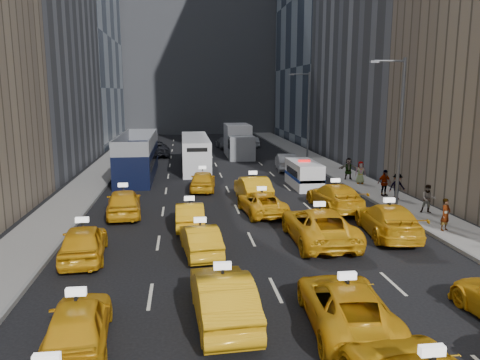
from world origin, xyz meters
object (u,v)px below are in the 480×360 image
at_px(double_decker, 138,156).
at_px(pedestrian_0, 446,215).
at_px(nypd_van, 304,175).
at_px(city_bus, 195,153).
at_px(box_truck, 238,141).

height_order(double_decker, pedestrian_0, double_decker).
bearing_deg(nypd_van, double_decker, 149.57).
bearing_deg(pedestrian_0, nypd_van, 83.49).
distance_m(city_bus, box_truck, 8.98).
height_order(city_bus, box_truck, box_truck).
xyz_separation_m(double_decker, box_truck, (9.95, 11.17, -0.01)).
relative_size(nypd_van, city_bus, 0.43).
height_order(city_bus, pedestrian_0, city_bus).
bearing_deg(double_decker, city_bus, 42.04).
relative_size(double_decker, pedestrian_0, 7.43).
bearing_deg(nypd_van, box_truck, 94.59).
relative_size(city_bus, pedestrian_0, 6.97).
height_order(nypd_van, box_truck, box_truck).
bearing_deg(city_bus, double_decker, -142.63).
bearing_deg(city_bus, box_truck, 56.93).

